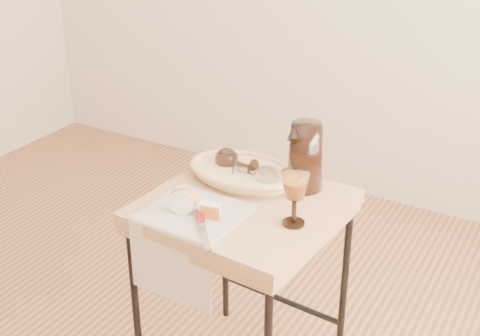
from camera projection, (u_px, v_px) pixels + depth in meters
The scene contains 10 objects.
side_table at pixel (243, 295), 2.08m from camera, with size 0.55×0.55×0.70m, color #885D3F, non-canonical shape.
tea_towel at pixel (195, 213), 1.87m from camera, with size 0.28×0.25×0.01m, color beige.
bread_basket at pixel (243, 174), 2.04m from camera, with size 0.33×0.23×0.05m, color #B97743, non-canonical shape.
goblet_lying_a at pixel (238, 163), 2.06m from camera, with size 0.13×0.08×0.08m, color #3F2820, non-canonical shape.
goblet_lying_b at pixel (254, 173), 2.00m from camera, with size 0.12×0.07×0.07m, color white, non-canonical shape.
pitcher at pixel (305, 156), 1.96m from camera, with size 0.15×0.23×0.26m, color black, non-canonical shape.
wine_goblet at pixel (294, 199), 1.78m from camera, with size 0.08×0.08×0.17m, color white, non-canonical shape.
apple_half at pixel (183, 200), 1.85m from camera, with size 0.08×0.04×0.07m, color red.
apple_wedge at pixel (209, 210), 1.83m from camera, with size 0.06×0.03×0.04m, color white.
table_knife at pixel (203, 228), 1.77m from camera, with size 0.20×0.02×0.02m, color silver, non-canonical shape.
Camera 1 is at (1.21, -1.17, 1.63)m, focal length 48.10 mm.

